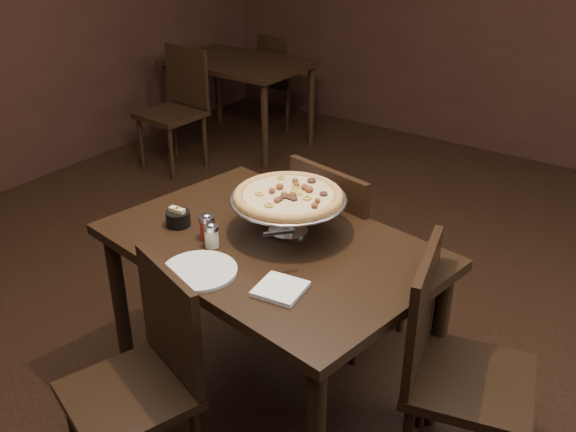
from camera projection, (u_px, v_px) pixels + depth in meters
The scene contains 16 objects.
room at pixel (302, 95), 2.12m from camera, with size 6.04×7.04×2.84m.
dining_table at pixel (270, 265), 2.53m from camera, with size 1.39×1.04×0.79m.
background_table at pixel (238, 72), 5.37m from camera, with size 1.16×0.77×0.73m.
pizza_stand at pixel (288, 196), 2.48m from camera, with size 0.46×0.46×0.19m.
parmesan_shaker at pixel (212, 235), 2.43m from camera, with size 0.06×0.06×0.10m.
pepper_flake_shaker at pixel (207, 227), 2.48m from camera, with size 0.06×0.06×0.11m.
packet_caddy at pixel (178, 218), 2.58m from camera, with size 0.10×0.10×0.08m.
napkin_stack at pixel (280, 289), 2.17m from camera, with size 0.16×0.16×0.02m, color white.
plate_left at pixel (260, 198), 2.82m from camera, with size 0.21×0.21×0.01m, color silver.
plate_near at pixel (199, 271), 2.28m from camera, with size 0.27×0.27×0.01m, color silver.
serving_spatula at pixel (279, 233), 2.23m from camera, with size 0.14×0.14×0.02m.
chair_far at pixel (344, 247), 2.99m from camera, with size 0.52×0.52×0.95m.
chair_near at pixel (145, 374), 2.27m from camera, with size 0.52×0.52×0.88m.
chair_side at pixel (451, 362), 2.28m from camera, with size 0.53×0.53×0.93m.
bg_chair_far at pixel (283, 77), 5.85m from camera, with size 0.46×0.46×0.84m.
bg_chair_near at pixel (177, 104), 4.98m from camera, with size 0.46×0.46×0.93m.
Camera 1 is at (1.22, -1.69, 2.02)m, focal length 40.00 mm.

